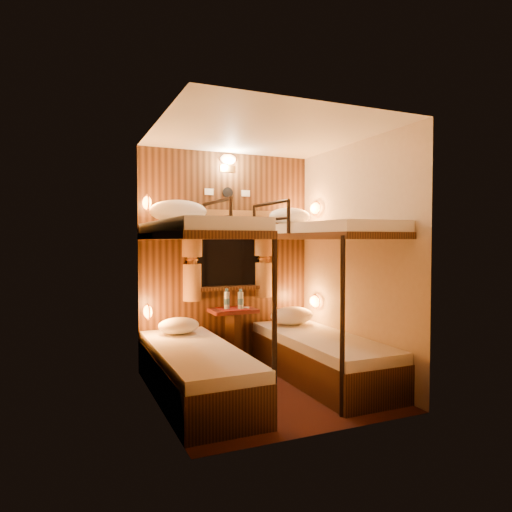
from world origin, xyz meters
name	(u,v)px	position (x,y,z in m)	size (l,w,h in m)	color
floor	(265,390)	(0.00, 0.00, 0.00)	(2.10, 2.10, 0.00)	#3B1510
ceiling	(265,133)	(0.00, 0.00, 2.40)	(2.10, 2.10, 0.00)	silver
wall_back	(227,259)	(0.00, 1.05, 1.20)	(2.40, 2.40, 0.00)	#C6B293
wall_front	(325,269)	(0.00, -1.05, 1.20)	(2.40, 2.40, 0.00)	#C6B293
wall_left	(157,265)	(-1.00, 0.00, 1.20)	(2.40, 2.40, 0.00)	#C6B293
wall_right	(354,261)	(1.00, 0.00, 1.20)	(2.40, 2.40, 0.00)	#C6B293
back_panel	(227,259)	(0.00, 1.04, 1.20)	(2.00, 0.03, 2.40)	black
bunk_left	(196,335)	(-0.65, 0.07, 0.56)	(0.72, 1.90, 1.82)	black
bunk_right	(320,325)	(0.65, 0.07, 0.56)	(0.72, 1.90, 1.82)	black
window	(228,260)	(0.00, 1.00, 1.18)	(1.00, 0.12, 0.79)	black
curtains	(229,253)	(0.00, 0.97, 1.26)	(1.10, 0.22, 1.00)	brown
back_fixtures	(228,166)	(0.00, 1.00, 2.25)	(0.54, 0.09, 0.48)	black
reading_lamps	(238,256)	(0.00, 0.70, 1.24)	(2.00, 0.20, 1.25)	orange
table	(233,330)	(0.00, 0.85, 0.41)	(0.50, 0.34, 0.66)	#5A1B14
bottle_left	(227,300)	(-0.07, 0.86, 0.75)	(0.07, 0.07, 0.23)	#99BFE5
bottle_right	(241,300)	(0.07, 0.80, 0.75)	(0.07, 0.07, 0.22)	#99BFE5
sachet_a	(244,308)	(0.13, 0.85, 0.65)	(0.09, 0.07, 0.01)	silver
sachet_b	(246,307)	(0.17, 0.89, 0.65)	(0.06, 0.05, 0.00)	silver
pillow_lower_left	(179,326)	(-0.65, 0.70, 0.54)	(0.42, 0.30, 0.17)	silver
pillow_lower_right	(292,316)	(0.65, 0.69, 0.56)	(0.51, 0.36, 0.20)	silver
pillow_upper_left	(178,211)	(-0.65, 0.68, 1.70)	(0.58, 0.42, 0.23)	silver
pillow_upper_right	(290,216)	(0.65, 0.75, 1.68)	(0.49, 0.35, 0.19)	silver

